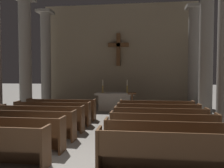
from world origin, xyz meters
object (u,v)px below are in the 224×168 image
Objects in this scene: pew_right_row_3 at (163,128)px; pew_right_row_6 at (156,111)px; pew_right_row_1 at (173,153)px; pew_left_row_2 at (8,133)px; pew_left_row_6 at (61,109)px; pew_right_row_2 at (167,139)px; pew_right_row_4 at (160,121)px; column_right_third at (206,56)px; pew_right_row_5 at (158,115)px; column_left_third at (25,57)px; candlestick_left at (103,88)px; pew_left_row_5 at (52,113)px; column_left_fourth at (46,60)px; lectern at (132,104)px; column_right_fourth at (194,59)px; pew_left_row_4 at (41,118)px; altar at (115,101)px; pew_left_row_3 at (27,124)px; candlestick_right at (127,89)px.

pew_right_row_3 is 3.18m from pew_right_row_6.
pew_right_row_3 is at bearing 90.00° from pew_right_row_1.
pew_left_row_2 is 1.00× the size of pew_left_row_6.
pew_right_row_4 is (0.00, 2.12, 0.00)m from pew_right_row_2.
column_right_third is (2.37, 3.39, 2.46)m from pew_right_row_4.
pew_right_row_5 is 0.52× the size of column_left_third.
candlestick_left is at bearing 109.09° from pew_right_row_1.
pew_right_row_1 is at bearing -109.83° from column_right_third.
column_left_fourth is at bearing 115.61° from pew_left_row_5.
pew_right_row_4 is at bearing -60.52° from candlestick_left.
lectern is (5.53, -2.19, -2.39)m from column_left_fourth.
pew_left_row_5 is 4.77m from pew_right_row_3.
pew_right_row_3 is at bearing -33.82° from column_left_third.
pew_left_row_2 is at bearing -129.28° from column_right_fourth.
pew_right_row_5 is 1.06m from pew_right_row_6.
column_right_fourth is at bearing 64.39° from pew_right_row_5.
column_left_third reaches higher than pew_right_row_6.
pew_left_row_2 is at bearing -140.32° from column_right_third.
pew_left_row_4 is 1.06m from pew_left_row_5.
pew_right_row_5 is at bearing -68.02° from lectern.
column_right_fourth reaches higher than pew_right_row_2.
pew_right_row_3 is at bearing -26.38° from pew_left_row_5.
pew_right_row_6 is (0.00, 4.24, 0.00)m from pew_right_row_2.
column_left_third is 2.75× the size of altar.
pew_right_row_3 is at bearing -64.98° from candlestick_left.
pew_left_row_5 is at bearing -109.96° from candlestick_left.
pew_left_row_2 is 1.00× the size of pew_left_row_3.
lectern is (-1.11, 1.70, 0.07)m from pew_right_row_6.
pew_left_row_2 is 1.06m from pew_left_row_3.
pew_right_row_2 is at bearing -106.26° from column_right_fourth.
pew_right_row_2 is 1.43× the size of altar.
candlestick_left reaches higher than pew_right_row_3.
lectern is (-3.48, 0.43, -2.39)m from column_right_third.
pew_right_row_3 is at bearing -13.93° from pew_left_row_4.
pew_right_row_1 is (4.28, -4.24, 0.00)m from pew_left_row_5.
altar is (-4.51, -0.99, -2.41)m from column_right_fourth.
pew_right_row_5 is at bearing 90.00° from pew_right_row_3.
pew_right_row_3 is 2.12m from pew_right_row_5.
candlestick_right is at bearing 156.86° from column_right_third.
candlestick_left is 1.00× the size of candlestick_right.
pew_right_row_5 is at bearing 36.65° from pew_left_row_2.
altar reaches higher than pew_left_row_6.
pew_right_row_1 is at bearing -36.65° from pew_left_row_4.
pew_left_row_3 is 1.00× the size of pew_left_row_6.
column_left_fourth is 6.41m from lectern.
pew_left_row_2 is at bearing -143.35° from pew_right_row_5.
pew_right_row_4 is (0.00, 1.06, 0.00)m from pew_right_row_3.
pew_right_row_6 is (4.28, 3.18, 0.00)m from pew_left_row_3.
altar is (4.51, -0.99, -2.41)m from column_left_fourth.
pew_left_row_3 is 2.12m from pew_left_row_5.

